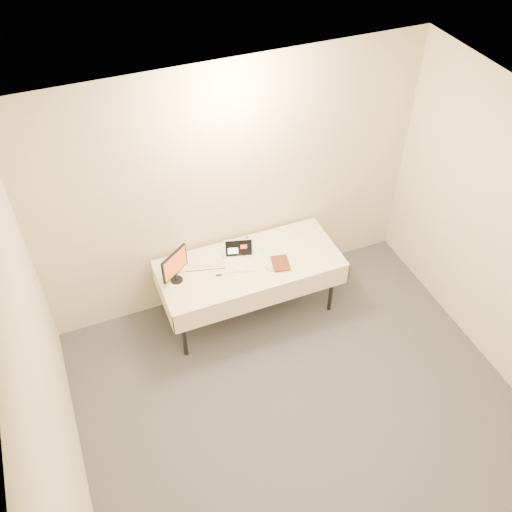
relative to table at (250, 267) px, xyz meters
name	(u,v)px	position (x,y,z in m)	size (l,w,h in m)	color
ground	(338,477)	(0.00, -2.05, -0.68)	(5.00, 5.00, 0.00)	#414146
back_wall	(232,189)	(0.00, 0.45, 0.67)	(4.00, 0.10, 2.70)	beige
table	(250,267)	(0.00, 0.00, 0.00)	(1.86, 0.81, 0.74)	black
laptop	(240,258)	(-0.09, 0.06, 0.11)	(0.37, 0.35, 0.21)	white
monitor	(175,265)	(-0.75, 0.04, 0.27)	(0.30, 0.22, 0.36)	black
book	(272,257)	(0.20, -0.12, 0.18)	(0.17, 0.02, 0.23)	maroon
alarm_clock	(244,242)	(0.05, 0.29, 0.09)	(0.13, 0.06, 0.05)	black
clicker	(269,268)	(0.15, -0.16, 0.07)	(0.05, 0.10, 0.02)	silver
paper_form	(271,255)	(0.24, 0.03, 0.06)	(0.13, 0.32, 0.00)	#B8DFB1
usb_dongle	(219,275)	(-0.35, -0.06, 0.07)	(0.06, 0.02, 0.01)	black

